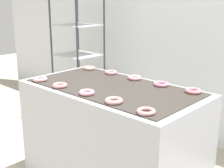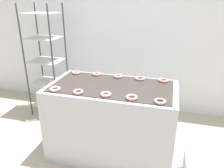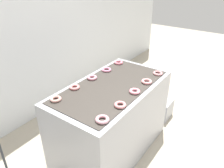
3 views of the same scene
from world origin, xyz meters
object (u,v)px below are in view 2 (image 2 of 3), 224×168
(donut_near_center, at_px, (106,94))
(donut_far_left, at_px, (97,74))
(donut_near_rightmost, at_px, (160,101))
(donut_near_left, at_px, (78,92))
(donut_far_center, at_px, (118,76))
(fryer_machine, at_px, (112,121))
(donut_far_leftmost, at_px, (76,73))
(donut_near_leftmost, at_px, (55,89))
(baking_rack_cart, at_px, (46,61))
(donut_far_rightmost, at_px, (163,80))
(donut_far_right, at_px, (140,78))
(donut_near_right, at_px, (132,97))

(donut_near_center, bearing_deg, donut_far_left, 117.17)
(donut_near_rightmost, distance_m, donut_far_left, 1.08)
(donut_near_left, relative_size, donut_near_center, 1.01)
(donut_far_left, distance_m, donut_far_center, 0.30)
(fryer_machine, relative_size, donut_far_left, 13.04)
(fryer_machine, relative_size, donut_far_leftmost, 13.00)
(donut_near_leftmost, relative_size, donut_far_left, 1.08)
(baking_rack_cart, bearing_deg, donut_near_leftmost, -55.01)
(donut_far_leftmost, xyz_separation_m, donut_far_rightmost, (1.18, 0.01, 0.00))
(donut_far_left, relative_size, donut_far_right, 0.91)
(donut_far_leftmost, bearing_deg, donut_far_left, 3.12)
(donut_near_leftmost, height_order, donut_near_left, donut_near_leftmost)
(baking_rack_cart, xyz_separation_m, donut_near_right, (1.68, -1.13, 0.04))
(donut_far_center, bearing_deg, donut_near_leftmost, -134.23)
(donut_far_rightmost, bearing_deg, donut_near_left, -145.51)
(donut_near_leftmost, relative_size, donut_far_leftmost, 1.08)
(donut_far_right, bearing_deg, donut_near_rightmost, -63.98)
(donut_near_leftmost, relative_size, donut_near_right, 1.00)
(donut_near_leftmost, bearing_deg, donut_far_leftmost, 90.50)
(donut_near_right, xyz_separation_m, donut_far_left, (-0.59, 0.61, -0.00))
(donut_near_rightmost, bearing_deg, donut_far_left, 145.13)
(donut_near_leftmost, height_order, donut_far_left, donut_near_leftmost)
(donut_near_center, distance_m, donut_near_rightmost, 0.57)
(baking_rack_cart, distance_m, donut_near_center, 1.80)
(baking_rack_cart, relative_size, donut_near_leftmost, 14.69)
(baking_rack_cart, relative_size, donut_far_right, 14.55)
(donut_near_right, xyz_separation_m, donut_near_rightmost, (0.29, -0.01, -0.00))
(donut_near_center, bearing_deg, fryer_machine, 92.11)
(donut_near_right, distance_m, donut_far_leftmost, 1.07)
(donut_near_leftmost, bearing_deg, fryer_machine, 27.58)
(donut_near_left, relative_size, donut_near_rightmost, 0.99)
(donut_far_center, bearing_deg, donut_far_right, -1.20)
(donut_near_rightmost, bearing_deg, donut_near_left, -179.79)
(donut_near_left, height_order, donut_far_rightmost, same)
(fryer_machine, distance_m, donut_near_leftmost, 0.84)
(donut_near_rightmost, xyz_separation_m, donut_far_center, (-0.58, 0.61, 0.00))
(donut_near_rightmost, bearing_deg, donut_near_right, 177.98)
(donut_far_leftmost, bearing_deg, donut_far_rightmost, 0.34)
(donut_far_left, bearing_deg, donut_far_right, -1.38)
(donut_far_leftmost, bearing_deg, baking_rack_cart, 145.72)
(fryer_machine, height_order, donut_near_right, donut_near_right)
(donut_near_center, xyz_separation_m, donut_far_right, (0.28, 0.59, -0.00))
(donut_near_rightmost, distance_m, donut_far_rightmost, 0.61)
(donut_far_center, bearing_deg, donut_near_left, -116.56)
(donut_near_left, relative_size, donut_near_right, 0.95)
(donut_near_right, bearing_deg, fryer_machine, 134.73)
(donut_near_left, height_order, donut_far_center, donut_far_center)
(donut_far_left, height_order, donut_far_right, same)
(donut_near_left, height_order, donut_near_rightmost, donut_near_left)
(donut_near_right, bearing_deg, baking_rack_cart, 146.06)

